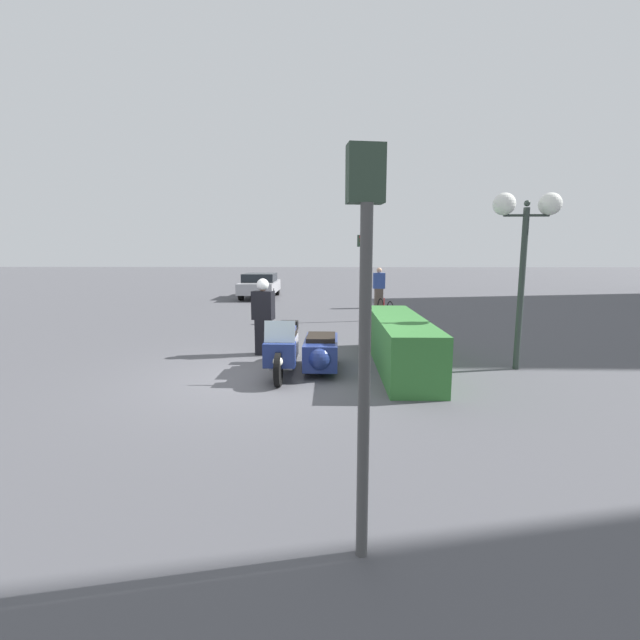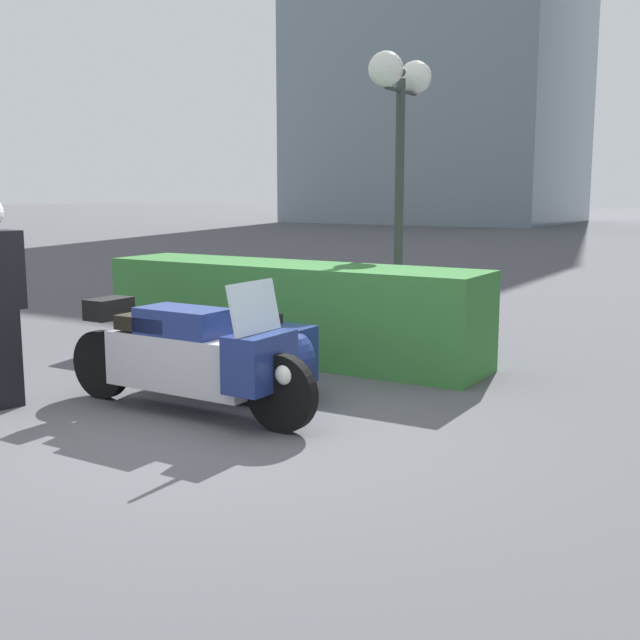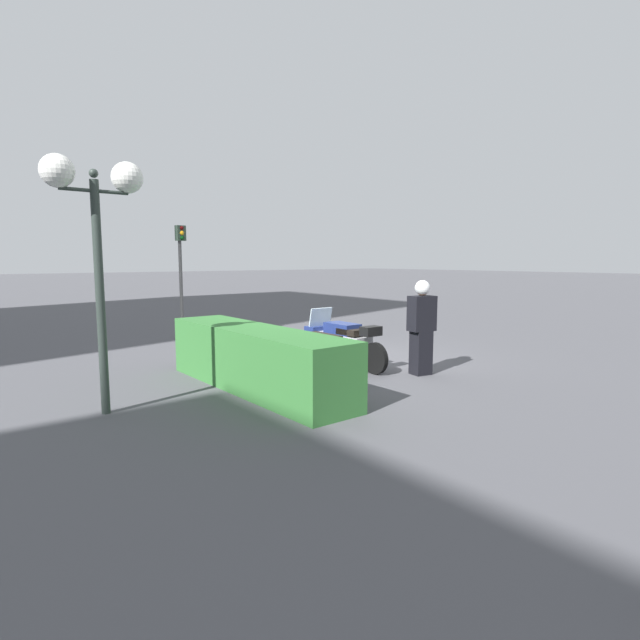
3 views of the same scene
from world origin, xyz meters
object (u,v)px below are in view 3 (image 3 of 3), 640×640
at_px(officer_rider, 422,325).
at_px(hedge_bush_curbside, 256,359).
at_px(twin_lamp_post, 95,203).
at_px(traffic_light_near, 181,264).
at_px(police_motorcycle, 326,346).

height_order(officer_rider, hedge_bush_curbside, officer_rider).
distance_m(twin_lamp_post, traffic_light_near, 6.68).
xyz_separation_m(twin_lamp_post, traffic_light_near, (5.58, -3.57, -0.89)).
height_order(police_motorcycle, twin_lamp_post, twin_lamp_post).
xyz_separation_m(hedge_bush_curbside, traffic_light_near, (5.74, -1.20, 1.52)).
distance_m(officer_rider, twin_lamp_post, 5.86).
bearing_deg(police_motorcycle, hedge_bush_curbside, 105.72).
bearing_deg(traffic_light_near, police_motorcycle, -0.30).
height_order(twin_lamp_post, traffic_light_near, twin_lamp_post).
xyz_separation_m(police_motorcycle, twin_lamp_post, (-0.36, 4.33, 2.48)).
height_order(officer_rider, twin_lamp_post, twin_lamp_post).
xyz_separation_m(police_motorcycle, hedge_bush_curbside, (-0.52, 1.96, 0.06)).
bearing_deg(traffic_light_near, hedge_bush_curbside, -20.36).
height_order(police_motorcycle, traffic_light_near, traffic_light_near).
height_order(hedge_bush_curbside, traffic_light_near, traffic_light_near).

